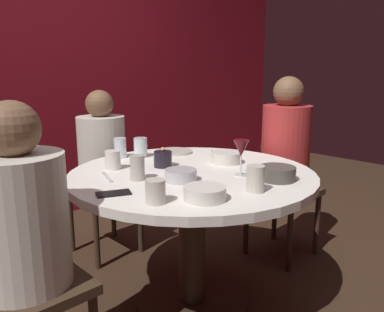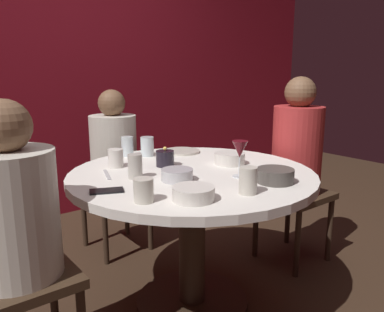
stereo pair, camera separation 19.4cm
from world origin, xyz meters
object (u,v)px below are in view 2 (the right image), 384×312
candle_holder (165,158)px  cup_near_candle (144,190)px  bowl_serving_large (177,175)px  wine_glass (240,151)px  dining_table (192,203)px  bowl_salad_center (275,176)px  seated_diner_left (13,216)px  bowl_sauce_side (193,193)px  cup_far_edge (147,146)px  seated_diner_back (114,153)px  cell_phone (107,191)px  cup_by_right_diner (248,180)px  seated_diner_right (297,151)px  dinner_plate (182,151)px  cup_beside_wine (127,146)px  cup_by_left_diner (135,166)px  bowl_small_white (230,158)px  cup_center_front (116,158)px

candle_holder → cup_near_candle: size_ratio=1.12×
bowl_serving_large → wine_glass: bearing=-27.0°
dining_table → bowl_salad_center: size_ratio=7.29×
seated_diner_left → bowl_sauce_side: (0.59, -0.35, 0.06)m
bowl_sauce_side → cup_far_edge: cup_far_edge is taller
candle_holder → bowl_sauce_side: candle_holder is taller
seated_diner_back → cell_phone: 1.03m
bowl_serving_large → cup_far_edge: 0.56m
wine_glass → cup_by_right_diner: 0.26m
bowl_salad_center → cup_near_candle: 0.63m
cell_phone → cup_by_right_diner: bearing=-106.9°
seated_diner_right → dinner_plate: seated_diner_right is taller
seated_diner_right → dining_table: bearing=0.0°
dinner_plate → cup_beside_wine: size_ratio=1.94×
cup_by_left_diner → dinner_plate: bearing=32.9°
dining_table → bowl_serving_large: bearing=-151.2°
bowl_serving_large → cup_by_left_diner: 0.20m
cup_far_edge → candle_holder: bearing=-101.8°
seated_diner_back → bowl_salad_center: bearing=8.2°
seated_diner_back → dinner_plate: bearing=26.5°
seated_diner_back → seated_diner_left: bearing=-44.6°
bowl_small_white → cup_far_edge: cup_far_edge is taller
dining_table → bowl_serving_large: 0.26m
bowl_salad_center → cup_center_front: 0.83m
cell_phone → cup_near_candle: (0.06, -0.21, 0.04)m
cup_near_candle → cup_by_left_diner: 0.34m
cup_beside_wine → candle_holder: bearing=-83.6°
seated_diner_right → candle_holder: size_ratio=11.45×
bowl_sauce_side → cup_beside_wine: (0.18, 0.86, 0.03)m
cup_near_candle → bowl_small_white: bearing=19.6°
bowl_serving_large → seated_diner_back: bearing=80.8°
bowl_sauce_side → seated_diner_left: bearing=149.3°
dining_table → dinner_plate: (0.23, 0.40, 0.18)m
cup_center_front → candle_holder: bearing=-33.1°
bowl_serving_large → cup_beside_wine: cup_beside_wine is taller
wine_glass → cup_center_front: size_ratio=1.83×
seated_diner_back → cell_phone: size_ratio=7.98×
candle_holder → cup_beside_wine: cup_beside_wine is taller
bowl_small_white → cup_far_edge: bearing=119.0°
cup_by_right_diner → seated_diner_left: bearing=152.6°
dining_table → wine_glass: wine_glass is taller
candle_holder → cell_phone: (-0.44, -0.22, -0.04)m
cell_phone → bowl_sauce_side: bowl_sauce_side is taller
bowl_serving_large → bowl_sauce_side: bearing=-112.9°
dining_table → seated_diner_back: size_ratio=1.11×
dinner_plate → cup_far_edge: size_ratio=1.98×
dining_table → cup_by_left_diner: cup_by_left_diner is taller
candle_holder → bowl_salad_center: 0.60m
cell_phone → cup_near_candle: size_ratio=1.49×
bowl_sauce_side → cup_by_left_diner: bearing=93.3°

